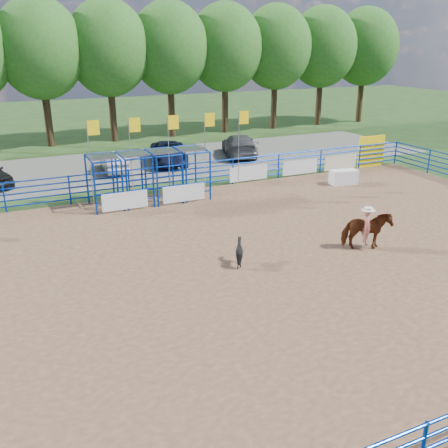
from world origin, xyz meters
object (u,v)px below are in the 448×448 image
Objects in this scene: car_c at (168,153)px; calf at (239,252)px; car_b at (114,162)px; horse_and_rider at (366,228)px; car_d at (239,145)px; announcer_table at (344,177)px.

calf is at bearing -84.42° from car_c.
car_c is (3.81, 0.61, 0.08)m from car_b.
horse_and_rider reaches higher than car_b.
car_b is (-5.97, 16.53, -0.26)m from horse_and_rider.
calf is 15.71m from car_b.
horse_and_rider reaches higher than car_d.
announcer_table is 12.56m from calf.
announcer_table is at bearing 120.88° from car_d.
car_d reaches higher than car_c.
calf is at bearing -144.88° from announcer_table.
car_b is 0.74× the size of car_c.
horse_and_rider is 17.28m from car_c.
car_c reaches higher than car_b.
car_b is at bearing 142.85° from announcer_table.
car_d reaches higher than announcer_table.
car_b reaches higher than calf.
car_c reaches higher than calf.
calf is at bearing 170.59° from horse_and_rider.
car_b is 0.72× the size of car_d.
car_b is (-0.89, 15.69, 0.14)m from calf.
car_d is at bearing 17.75° from car_c.
calf is (-10.27, -7.23, 0.06)m from announcer_table.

